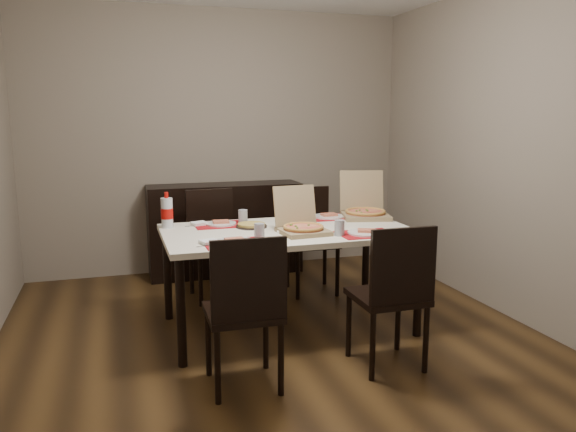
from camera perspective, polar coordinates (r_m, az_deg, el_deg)
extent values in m
cube|color=#462E15|center=(4.10, -1.37, -12.52)|extent=(3.80, 4.00, 0.02)
cube|color=gray|center=(5.74, -7.01, 7.46)|extent=(3.80, 0.02, 2.60)
cube|color=gray|center=(4.69, 21.77, 6.16)|extent=(0.02, 4.00, 2.60)
cube|color=black|center=(5.63, -6.39, -1.32)|extent=(1.50, 0.40, 0.90)
cube|color=#EEE3C8|center=(4.10, 0.00, -1.65)|extent=(1.80, 1.00, 0.04)
cylinder|color=black|center=(3.62, -10.82, -9.65)|extent=(0.06, 0.06, 0.71)
cylinder|color=black|center=(4.14, 13.12, -7.18)|extent=(0.06, 0.06, 0.71)
cylinder|color=black|center=(4.46, -12.14, -5.87)|extent=(0.06, 0.06, 0.71)
cylinder|color=black|center=(4.89, 7.91, -4.29)|extent=(0.06, 0.06, 0.71)
cube|color=black|center=(3.31, -4.63, -9.73)|extent=(0.43, 0.43, 0.04)
cube|color=black|center=(3.05, -3.98, -6.51)|extent=(0.42, 0.04, 0.46)
cylinder|color=black|center=(3.21, -7.17, -15.01)|extent=(0.04, 0.04, 0.43)
cylinder|color=black|center=(3.27, -0.73, -14.37)|extent=(0.04, 0.04, 0.43)
cylinder|color=black|center=(3.53, -8.10, -12.56)|extent=(0.04, 0.04, 0.43)
cylinder|color=black|center=(3.59, -2.28, -12.05)|extent=(0.04, 0.04, 0.43)
cube|color=black|center=(3.62, 10.04, -8.08)|extent=(0.42, 0.42, 0.04)
cube|color=black|center=(3.38, 11.64, -5.01)|extent=(0.42, 0.03, 0.46)
cylinder|color=black|center=(3.47, 8.58, -12.98)|extent=(0.04, 0.04, 0.43)
cylinder|color=black|center=(3.63, 13.83, -12.09)|extent=(0.04, 0.04, 0.43)
cylinder|color=black|center=(3.78, 6.19, -10.96)|extent=(0.04, 0.04, 0.43)
cylinder|color=black|center=(3.92, 11.10, -10.26)|extent=(0.04, 0.04, 0.43)
cube|color=black|center=(4.88, -7.36, -3.15)|extent=(0.45, 0.45, 0.04)
cube|color=black|center=(5.01, -7.96, 0.11)|extent=(0.42, 0.06, 0.46)
cylinder|color=black|center=(5.15, -5.85, -5.09)|extent=(0.04, 0.04, 0.43)
cylinder|color=black|center=(5.07, -9.78, -5.45)|extent=(0.04, 0.04, 0.43)
cylinder|color=black|center=(4.82, -4.67, -6.17)|extent=(0.04, 0.04, 0.43)
cylinder|color=black|center=(4.73, -8.87, -6.57)|extent=(0.04, 0.04, 0.43)
cube|color=black|center=(5.00, 2.45, -2.74)|extent=(0.44, 0.44, 0.04)
cube|color=black|center=(5.13, 1.86, 0.45)|extent=(0.42, 0.05, 0.46)
cylinder|color=black|center=(5.28, 3.74, -4.68)|extent=(0.04, 0.04, 0.43)
cylinder|color=black|center=(5.18, -0.06, -4.95)|extent=(0.04, 0.04, 0.43)
cylinder|color=black|center=(4.95, 5.04, -5.72)|extent=(0.04, 0.04, 0.43)
cylinder|color=black|center=(4.85, 0.99, -6.04)|extent=(0.04, 0.04, 0.43)
cube|color=#AE0B14|center=(3.68, -5.43, -2.76)|extent=(0.40, 0.30, 0.00)
cylinder|color=white|center=(3.68, -5.43, -2.63)|extent=(0.28, 0.28, 0.01)
cube|color=#DDAE6E|center=(3.67, -5.43, -2.41)|extent=(0.13, 0.10, 0.02)
cylinder|color=gray|center=(3.77, -2.93, -1.59)|extent=(0.07, 0.07, 0.11)
cube|color=#B2B2B7|center=(3.63, -7.77, -2.97)|extent=(0.20, 0.04, 0.00)
cube|color=white|center=(3.69, -7.99, -2.59)|extent=(0.13, 0.13, 0.02)
cube|color=#AE0B14|center=(3.98, 7.95, -1.80)|extent=(0.40, 0.30, 0.00)
cylinder|color=white|center=(3.98, 7.95, -1.68)|extent=(0.26, 0.26, 0.01)
cube|color=#DDAE6E|center=(3.98, 7.96, -1.47)|extent=(0.15, 0.13, 0.02)
cylinder|color=gray|center=(3.90, 5.26, -1.21)|extent=(0.07, 0.07, 0.11)
cube|color=#B2B2B7|center=(4.04, 9.54, -1.68)|extent=(0.20, 0.04, 0.00)
cube|color=#AE0B14|center=(4.29, -6.81, -0.88)|extent=(0.40, 0.30, 0.00)
cylinder|color=white|center=(4.29, -6.81, -0.77)|extent=(0.23, 0.23, 0.01)
cube|color=#DDAE6E|center=(4.29, -6.82, -0.58)|extent=(0.13, 0.10, 0.02)
cylinder|color=gray|center=(4.31, -4.60, -0.09)|extent=(0.07, 0.07, 0.11)
cube|color=#B2B2B7|center=(4.29, -9.11, -0.96)|extent=(0.20, 0.04, 0.00)
cube|color=white|center=(4.31, -9.01, -0.74)|extent=(0.13, 0.13, 0.02)
cube|color=#AE0B14|center=(4.58, 4.19, -0.13)|extent=(0.40, 0.30, 0.00)
cylinder|color=white|center=(4.58, 4.19, -0.04)|extent=(0.25, 0.25, 0.01)
cube|color=#DDAE6E|center=(4.57, 4.19, 0.15)|extent=(0.12, 0.10, 0.02)
cylinder|color=gray|center=(4.44, 2.16, 0.25)|extent=(0.07, 0.07, 0.11)
cube|color=#B2B2B7|center=(4.61, 6.07, -0.09)|extent=(0.20, 0.04, 0.00)
cube|color=white|center=(4.01, -0.23, -1.51)|extent=(0.15, 0.16, 0.02)
cube|color=#87714E|center=(3.96, 1.58, -1.57)|extent=(0.34, 0.34, 0.03)
cube|color=#87714E|center=(4.07, 0.69, 1.08)|extent=(0.32, 0.10, 0.29)
cylinder|color=#DDAE6E|center=(3.95, 1.58, -1.22)|extent=(0.29, 0.29, 0.02)
cube|color=#87714E|center=(4.59, 7.85, 0.03)|extent=(0.44, 0.44, 0.04)
cube|color=#87714E|center=(4.74, 7.48, 2.62)|extent=(0.37, 0.17, 0.33)
cylinder|color=#DDAE6E|center=(4.59, 7.86, 0.37)|extent=(0.38, 0.38, 0.02)
cylinder|color=black|center=(4.19, -3.73, -1.06)|extent=(0.23, 0.23, 0.01)
cylinder|color=gold|center=(4.18, -3.74, -0.85)|extent=(0.20, 0.20, 0.02)
imported|color=white|center=(4.23, 0.06, -0.80)|extent=(0.16, 0.16, 0.03)
cylinder|color=silver|center=(4.24, -12.20, 0.31)|extent=(0.09, 0.09, 0.22)
cylinder|color=#B50D08|center=(4.24, -12.19, 0.25)|extent=(0.09, 0.09, 0.08)
cylinder|color=#B50D08|center=(4.22, -12.27, 2.10)|extent=(0.03, 0.03, 0.04)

